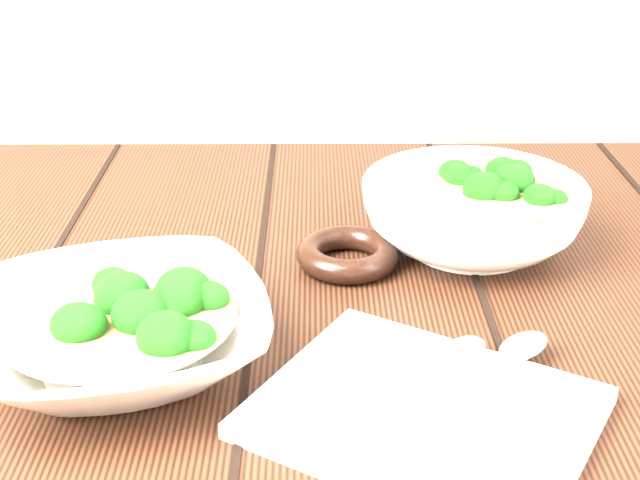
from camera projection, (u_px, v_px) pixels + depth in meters
table at (281, 405)px, 0.84m from camera, size 1.20×0.80×0.75m
soup_bowl_front at (119, 331)px, 0.67m from camera, size 0.28×0.28×0.07m
soup_bowl_back at (473, 213)px, 0.86m from camera, size 0.28×0.28×0.08m
trivet at (348, 254)px, 0.83m from camera, size 0.10×0.10×0.02m
napkin at (424, 413)px, 0.62m from camera, size 0.28×0.27×0.01m
spoon_left at (439, 373)px, 0.65m from camera, size 0.12×0.16×0.01m
spoon_right at (497, 365)px, 0.66m from camera, size 0.14×0.15×0.01m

